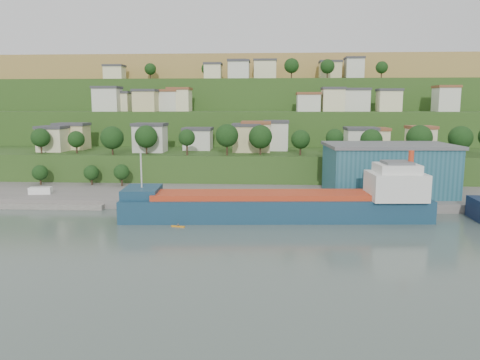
# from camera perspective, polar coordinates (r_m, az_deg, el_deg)

# --- Properties ---
(ground) EXTENTS (500.00, 500.00, 0.00)m
(ground) POSITION_cam_1_polar(r_m,az_deg,el_deg) (94.73, 1.08, -5.81)
(ground) COLOR #404E47
(ground) RESTS_ON ground
(quay) EXTENTS (220.00, 26.00, 4.00)m
(quay) POSITION_cam_1_polar(r_m,az_deg,el_deg) (122.96, 11.02, -2.49)
(quay) COLOR slate
(quay) RESTS_ON ground
(pebble_beach) EXTENTS (40.00, 18.00, 2.40)m
(pebble_beach) POSITION_cam_1_polar(r_m,az_deg,el_deg) (130.15, -23.45, -2.44)
(pebble_beach) COLOR slate
(pebble_beach) RESTS_ON ground
(hillside) EXTENTS (360.00, 211.16, 96.00)m
(hillside) POSITION_cam_1_polar(r_m,az_deg,el_deg) (261.26, 2.70, 3.80)
(hillside) COLOR #284719
(hillside) RESTS_ON ground
(cargo_ship_near) EXTENTS (66.50, 14.91, 16.94)m
(cargo_ship_near) POSITION_cam_1_polar(r_m,az_deg,el_deg) (101.53, 5.53, -3.26)
(cargo_ship_near) COLOR #153A50
(cargo_ship_near) RESTS_ON ground
(warehouse) EXTENTS (32.14, 20.92, 12.80)m
(warehouse) POSITION_cam_1_polar(r_m,az_deg,el_deg) (123.92, 17.58, 1.30)
(warehouse) COLOR #205260
(warehouse) RESTS_ON quay
(caravan) EXTENTS (5.68, 3.05, 2.52)m
(caravan) POSITION_cam_1_polar(r_m,az_deg,el_deg) (129.50, -23.15, -1.37)
(caravan) COLOR white
(caravan) RESTS_ON pebble_beach
(dinghy) EXTENTS (3.90, 1.86, 0.75)m
(dinghy) POSITION_cam_1_polar(r_m,az_deg,el_deg) (121.45, -19.60, -2.24)
(dinghy) COLOR silver
(dinghy) RESTS_ON pebble_beach
(kayak_orange) EXTENTS (2.87, 1.15, 0.71)m
(kayak_orange) POSITION_cam_1_polar(r_m,az_deg,el_deg) (95.96, -7.56, -5.56)
(kayak_orange) COLOR orange
(kayak_orange) RESTS_ON ground
(kayak_yellow) EXTENTS (3.43, 1.00, 0.85)m
(kayak_yellow) POSITION_cam_1_polar(r_m,az_deg,el_deg) (99.64, -9.84, -5.04)
(kayak_yellow) COLOR gold
(kayak_yellow) RESTS_ON ground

